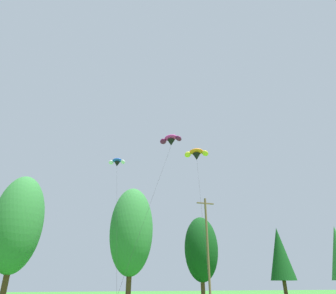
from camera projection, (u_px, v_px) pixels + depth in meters
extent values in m
cylinder|color=#472D19|center=(4.00, 288.00, 33.73)|extent=(0.68, 0.68, 3.87)
ellipsoid|color=#2D7033|center=(18.00, 223.00, 36.88)|extent=(5.97, 5.97, 12.11)
cylinder|color=#472D19|center=(128.00, 289.00, 36.89)|extent=(0.66, 0.66, 3.72)
ellipsoid|color=#2D7033|center=(131.00, 230.00, 39.92)|extent=(5.81, 5.81, 11.65)
cylinder|color=#472D19|center=(203.00, 291.00, 42.02)|extent=(0.60, 0.60, 2.99)
ellipsoid|color=#0F3D14|center=(201.00, 249.00, 44.45)|extent=(5.02, 5.02, 9.37)
cylinder|color=#472D19|center=(286.00, 291.00, 46.56)|extent=(0.59, 0.59, 2.91)
cone|color=#0F3D14|center=(280.00, 253.00, 48.92)|extent=(4.06, 4.06, 8.28)
cylinder|color=brown|center=(208.00, 250.00, 33.47)|extent=(0.26, 0.26, 11.89)
cube|color=brown|center=(205.00, 203.00, 35.73)|extent=(2.20, 0.14, 0.14)
ellipsoid|color=blue|center=(117.00, 160.00, 43.93)|extent=(1.70, 1.45, 0.80)
ellipsoid|color=white|center=(123.00, 162.00, 43.71)|extent=(0.90, 1.01, 0.91)
ellipsoid|color=white|center=(111.00, 162.00, 43.93)|extent=(0.98, 0.98, 0.91)
cone|color=black|center=(117.00, 164.00, 43.77)|extent=(1.08, 1.08, 0.70)
cylinder|color=black|center=(117.00, 206.00, 31.21)|extent=(1.91, 20.00, 16.64)
ellipsoid|color=orange|center=(196.00, 152.00, 39.47)|extent=(2.19, 1.92, 0.94)
ellipsoid|color=yellow|center=(205.00, 153.00, 39.13)|extent=(1.23, 1.28, 1.10)
ellipsoid|color=yellow|center=(188.00, 155.00, 39.53)|extent=(1.28, 1.30, 1.10)
cone|color=black|center=(197.00, 157.00, 39.26)|extent=(1.42, 1.42, 0.89)
cylinder|color=black|center=(202.00, 209.00, 29.82)|extent=(4.73, 12.00, 16.18)
ellipsoid|color=#D12893|center=(171.00, 138.00, 32.78)|extent=(1.71, 1.65, 0.76)
ellipsoid|color=#66144C|center=(179.00, 138.00, 32.34)|extent=(1.02, 1.02, 0.88)
ellipsoid|color=#66144C|center=(163.00, 141.00, 32.99)|extent=(1.01, 1.03, 0.88)
cone|color=black|center=(171.00, 143.00, 32.60)|extent=(1.17, 1.17, 0.71)
cylinder|color=black|center=(151.00, 201.00, 25.63)|extent=(5.99, 6.73, 14.65)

